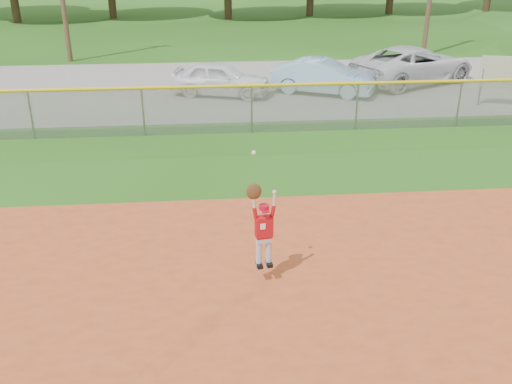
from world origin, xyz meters
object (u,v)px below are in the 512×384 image
sponsor_sign (510,74)px  ballplayer (262,226)px  car_white_b (414,65)px  car_blue (323,77)px  car_white_a (221,79)px

sponsor_sign → ballplayer: size_ratio=0.92×
car_white_b → car_blue: bearing=82.7°
car_white_a → sponsor_sign: size_ratio=1.90×
car_blue → car_white_b: bearing=-45.2°
ballplayer → car_blue: bearing=74.2°
car_white_b → ballplayer: ballplayer is taller
car_blue → sponsor_sign: size_ratio=1.99×
car_white_a → car_blue: size_ratio=0.95×
sponsor_sign → ballplayer: bearing=-133.0°
car_blue → car_white_a: bearing=114.3°
ballplayer → car_white_b: bearing=61.7°
car_blue → sponsor_sign: sponsor_sign is taller
car_white_a → ballplayer: 13.15m
car_blue → car_white_b: (4.10, 1.43, 0.10)m
sponsor_sign → car_white_b: bearing=118.9°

